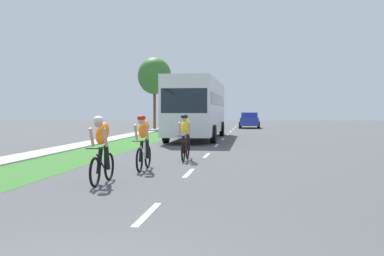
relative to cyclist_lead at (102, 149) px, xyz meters
name	(u,v)px	position (x,y,z in m)	size (l,w,h in m)	color
ground_plane	(218,144)	(1.74, 13.41, -0.81)	(120.00, 120.00, 0.00)	#4C4C4F
grass_verge	(129,143)	(-2.92, 13.41, -0.81)	(2.50, 70.00, 0.01)	#38722D
sidewalk_concrete	(94,143)	(-4.82, 13.41, -0.81)	(1.31, 70.00, 0.10)	#B2ADA3
lane_markings_center	(223,139)	(1.74, 17.41, -0.81)	(0.12, 52.71, 0.01)	white
cyclist_lead	(102,149)	(0.00, 0.00, 0.00)	(0.42, 1.72, 1.58)	black
cyclist_trailing	(143,142)	(0.38, 2.59, 0.00)	(0.42, 1.72, 1.58)	black
cyclist_distant	(185,137)	(1.19, 5.35, 0.00)	(0.42, 1.72, 1.58)	black
bus_white	(198,106)	(0.21, 17.56, 1.17)	(2.78, 11.60, 3.48)	silver
sedan_blue	(249,120)	(3.22, 35.61, -0.04)	(1.98, 4.30, 1.52)	#23389E
street_tree_far	(155,76)	(-5.31, 31.27, 4.02)	(3.02, 3.02, 6.51)	brown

